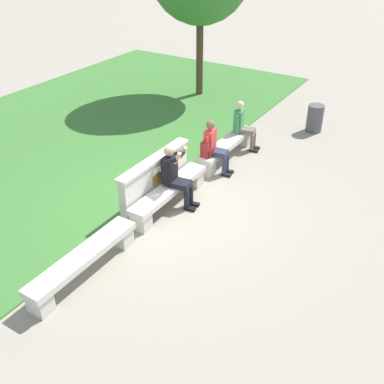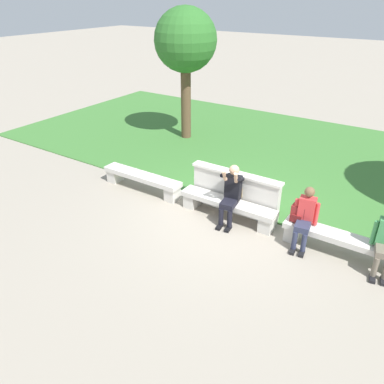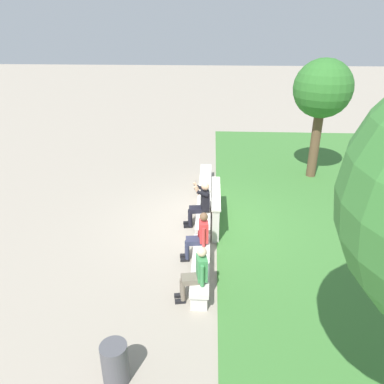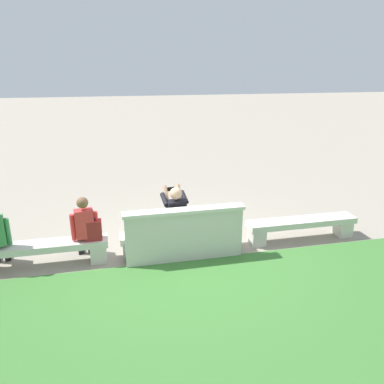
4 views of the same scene
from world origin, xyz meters
The scene contains 11 objects.
ground_plane centered at (0.00, 0.00, 0.00)m, with size 80.00×80.00×0.00m, color gray.
grass_strip centered at (0.00, 4.38, 0.01)m, with size 19.28×8.00×0.03m, color #3D7533.
bench_main centered at (-2.50, 0.00, 0.31)m, with size 2.28×0.40×0.45m.
bench_near centered at (0.00, 0.00, 0.31)m, with size 2.28×0.40×0.45m.
bench_mid centered at (2.50, 0.00, 0.31)m, with size 2.28×0.40×0.45m.
backrest_wall_with_plaque centered at (0.00, 0.34, 0.52)m, with size 2.18×0.24×1.01m.
person_photographer centered at (0.11, -0.08, 0.74)m, with size 0.51×0.76×1.32m.
person_distant centered at (1.75, -0.07, 0.67)m, with size 0.48×0.70×1.26m.
person_companion centered at (3.21, -0.07, 0.67)m, with size 0.47×0.71×1.26m.
backpack centered at (1.59, 0.03, 0.63)m, with size 0.28×0.24×0.43m.
trash_bin centered at (5.25, -1.28, 0.38)m, with size 0.44×0.44×0.75m, color #4C4C51.
Camera 1 is at (-6.39, -4.53, 5.15)m, focal length 42.00 mm.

